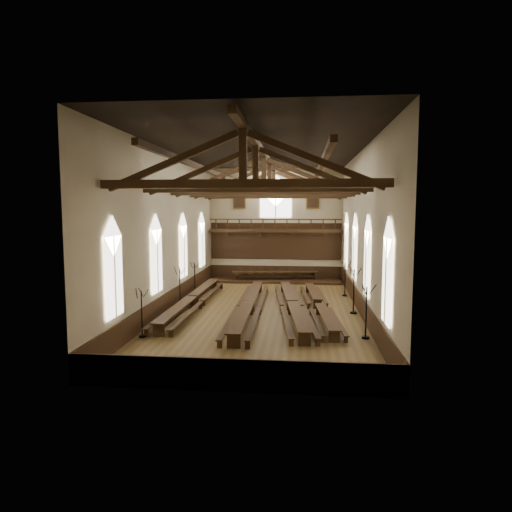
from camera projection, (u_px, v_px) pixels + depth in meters
The scene contains 21 objects.
ground at pixel (264, 310), 28.83m from camera, with size 26.00×26.00×0.00m, color brown.
room_walls at pixel (264, 208), 28.16m from camera, with size 26.00×26.00×26.00m.
wainscot_band at pixel (264, 301), 28.77m from camera, with size 12.00×26.00×1.20m.
side_windows at pixel (264, 251), 28.44m from camera, with size 11.85×19.80×4.50m.
end_window at pixel (276, 199), 40.84m from camera, with size 2.80×0.12×3.80m.
minstrels_gallery at pixel (275, 236), 40.95m from camera, with size 11.80×1.24×3.70m.
portraits at pixel (276, 201), 40.85m from camera, with size 7.75×0.09×1.45m.
roof_trusses at pixel (264, 179), 27.98m from camera, with size 11.70×25.70×2.80m.
refectory_row_a at pixel (192, 299), 29.67m from camera, with size 1.59×14.55×0.77m.
refectory_row_b at pixel (249, 304), 27.87m from camera, with size 1.72×14.75×0.78m.
refectory_row_c at pixel (292, 304), 28.14m from camera, with size 2.25×14.57×0.76m.
refectory_row_d at pixel (319, 304), 28.34m from camera, with size 1.82×13.78×0.67m.
dais at pixel (275, 280), 40.10m from camera, with size 11.40×2.88×0.19m, color #341F0F.
high_table at pixel (275, 273), 40.03m from camera, with size 7.57×1.80×0.71m.
high_chairs at pixel (276, 273), 40.76m from camera, with size 6.71×0.41×0.92m.
candelabrum_left_near at pixel (142, 322), 22.75m from camera, with size 0.69×0.76×2.49m.
candelabrum_left_mid at pixel (180, 294), 29.85m from camera, with size 0.79×0.77×2.63m.
candelabrum_left_far at pixel (195, 285), 33.98m from camera, with size 0.73×0.72×2.45m.
candelabrum_right_near at pixel (366, 322), 22.48m from camera, with size 0.73×0.85×2.75m.
candelabrum_right_mid at pixel (354, 299), 27.85m from camera, with size 0.80×0.89×2.89m.
candelabrum_right_far at pixel (345, 286), 33.40m from camera, with size 0.73×0.78×2.57m.
Camera 1 is at (2.34, -28.22, 6.43)m, focal length 32.00 mm.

